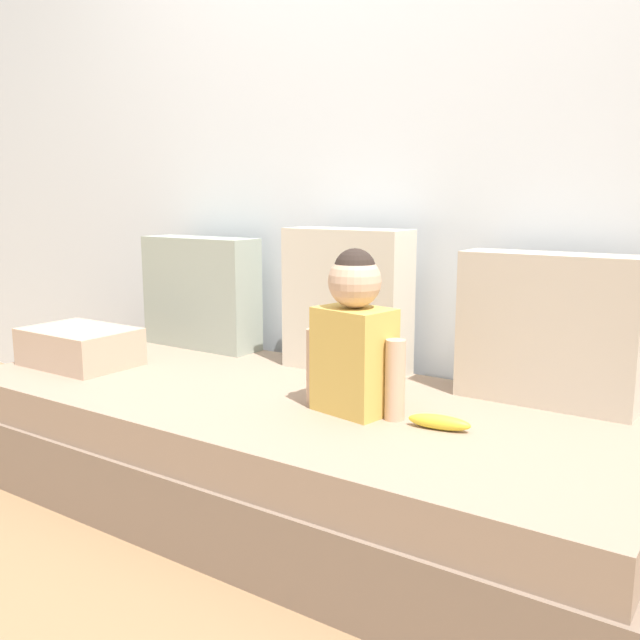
# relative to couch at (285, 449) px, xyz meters

# --- Properties ---
(ground_plane) EXTENTS (12.00, 12.00, 0.00)m
(ground_plane) POSITION_rel_couch_xyz_m (0.00, 0.00, -0.18)
(ground_plane) COLOR #93704C
(back_wall) EXTENTS (5.46, 0.10, 2.50)m
(back_wall) POSITION_rel_couch_xyz_m (0.00, 0.60, 1.07)
(back_wall) COLOR silver
(back_wall) RESTS_ON ground
(couch) EXTENTS (2.26, 0.93, 0.36)m
(couch) POSITION_rel_couch_xyz_m (0.00, 0.00, 0.00)
(couch) COLOR #826C5B
(couch) RESTS_ON ground
(throw_pillow_left) EXTENTS (0.51, 0.16, 0.45)m
(throw_pillow_left) POSITION_rel_couch_xyz_m (-0.70, 0.37, 0.41)
(throw_pillow_left) COLOR #99A393
(throw_pillow_left) RESTS_ON couch
(throw_pillow_center) EXTENTS (0.45, 0.16, 0.50)m
(throw_pillow_center) POSITION_rel_couch_xyz_m (0.00, 0.37, 0.43)
(throw_pillow_center) COLOR beige
(throw_pillow_center) RESTS_ON couch
(throw_pillow_right) EXTENTS (0.52, 0.16, 0.45)m
(throw_pillow_right) POSITION_rel_couch_xyz_m (0.70, 0.37, 0.41)
(throw_pillow_right) COLOR #C1B29E
(throw_pillow_right) RESTS_ON couch
(toddler) EXTENTS (0.32, 0.19, 0.47)m
(toddler) POSITION_rel_couch_xyz_m (0.27, -0.03, 0.40)
(toddler) COLOR gold
(toddler) RESTS_ON couch
(banana) EXTENTS (0.17, 0.07, 0.04)m
(banana) POSITION_rel_couch_xyz_m (0.54, -0.03, 0.20)
(banana) COLOR yellow
(banana) RESTS_ON couch
(folded_blanket) EXTENTS (0.40, 0.28, 0.14)m
(folded_blanket) POSITION_rel_couch_xyz_m (-0.85, -0.12, 0.25)
(folded_blanket) COLOR tan
(folded_blanket) RESTS_ON couch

